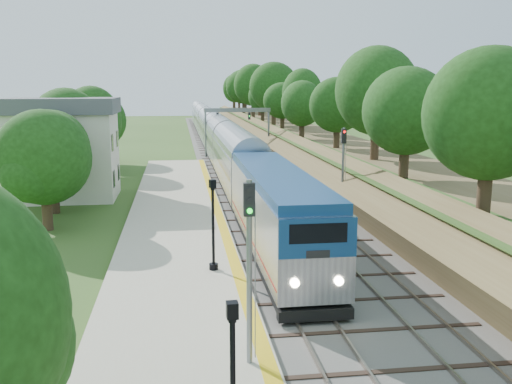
{
  "coord_description": "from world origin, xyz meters",
  "views": [
    {
      "loc": [
        -4.95,
        -16.76,
        8.91
      ],
      "look_at": [
        -0.5,
        15.75,
        2.8
      ],
      "focal_mm": 40.0,
      "sensor_mm": 36.0,
      "label": 1
    }
  ],
  "objects": [
    {
      "name": "station_building",
      "position": [
        -14.0,
        30.0,
        4.09
      ],
      "size": [
        8.6,
        6.6,
        8.0
      ],
      "color": "silver",
      "rests_on": "ground"
    },
    {
      "name": "train",
      "position": [
        0.0,
        61.17,
        2.24
      ],
      "size": [
        2.96,
        118.88,
        4.36
      ],
      "color": "black",
      "rests_on": "trackbed"
    },
    {
      "name": "embankment",
      "position": [
        10.35,
        60.0,
        1.95
      ],
      "size": [
        10.64,
        170.0,
        11.7
      ],
      "color": "brown",
      "rests_on": "ground"
    },
    {
      "name": "signal_gantry",
      "position": [
        2.47,
        54.99,
        4.82
      ],
      "size": [
        8.4,
        0.38,
        6.2
      ],
      "color": "slate",
      "rests_on": "ground"
    },
    {
      "name": "trackbed",
      "position": [
        2.0,
        60.0,
        0.07
      ],
      "size": [
        9.5,
        170.0,
        0.28
      ],
      "color": "#4C4944",
      "rests_on": "ground"
    },
    {
      "name": "lamppost_far",
      "position": [
        -3.43,
        9.07,
        2.3
      ],
      "size": [
        0.43,
        0.43,
        4.31
      ],
      "color": "black",
      "rests_on": "platform"
    },
    {
      "name": "yellow_stripe",
      "position": [
        -2.35,
        16.0,
        0.39
      ],
      "size": [
        0.55,
        68.0,
        0.01
      ],
      "primitive_type": "cube",
      "color": "gold",
      "rests_on": "platform"
    },
    {
      "name": "signal_platform",
      "position": [
        -2.9,
        -0.28,
        3.95
      ],
      "size": [
        0.34,
        0.27,
        5.81
      ],
      "color": "slate",
      "rests_on": "platform"
    },
    {
      "name": "ground",
      "position": [
        0.0,
        0.0,
        0.0
      ],
      "size": [
        320.0,
        320.0,
        0.0
      ],
      "primitive_type": "plane",
      "color": "#2D4C19",
      "rests_on": "ground"
    },
    {
      "name": "trees_behind_platform",
      "position": [
        -11.17,
        20.67,
        4.53
      ],
      "size": [
        7.82,
        53.32,
        7.21
      ],
      "color": "#332316",
      "rests_on": "ground"
    },
    {
      "name": "signal_farside",
      "position": [
        6.2,
        20.73,
        3.8
      ],
      "size": [
        0.33,
        0.26,
        6.03
      ],
      "color": "slate",
      "rests_on": "ground"
    },
    {
      "name": "platform",
      "position": [
        -5.2,
        16.0,
        0.19
      ],
      "size": [
        6.4,
        68.0,
        0.38
      ],
      "primitive_type": "cube",
      "color": "#B0A88E",
      "rests_on": "ground"
    }
  ]
}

